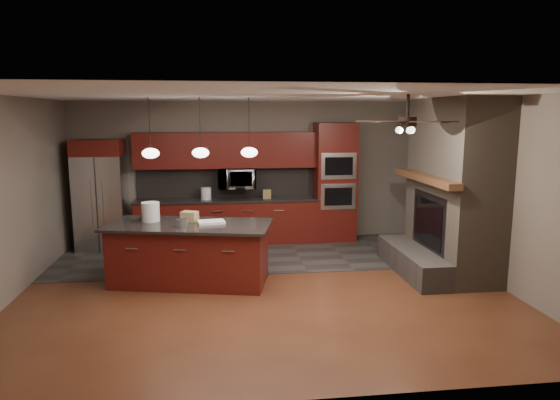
{
  "coord_description": "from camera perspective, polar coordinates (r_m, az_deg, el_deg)",
  "views": [
    {
      "loc": [
        -0.65,
        -7.06,
        2.54
      ],
      "look_at": [
        0.32,
        0.6,
        1.21
      ],
      "focal_mm": 32.0,
      "sensor_mm": 36.0,
      "label": 1
    }
  ],
  "objects": [
    {
      "name": "ground",
      "position": [
        7.53,
        -1.86,
        -9.98
      ],
      "size": [
        7.0,
        7.0,
        0.0
      ],
      "primitive_type": "plane",
      "color": "brown",
      "rests_on": "ground"
    },
    {
      "name": "ceiling",
      "position": [
        7.1,
        -1.98,
        11.84
      ],
      "size": [
        7.0,
        6.0,
        0.02
      ],
      "primitive_type": "cube",
      "color": "white",
      "rests_on": "back_wall"
    },
    {
      "name": "back_wall",
      "position": [
        10.15,
        -3.5,
        3.27
      ],
      "size": [
        7.0,
        0.02,
        2.8
      ],
      "primitive_type": "cube",
      "color": "slate",
      "rests_on": "ground"
    },
    {
      "name": "right_wall",
      "position": [
        8.27,
        23.01,
        1.04
      ],
      "size": [
        0.02,
        6.0,
        2.8
      ],
      "primitive_type": "cube",
      "color": "slate",
      "rests_on": "ground"
    },
    {
      "name": "left_wall",
      "position": [
        7.7,
        -28.84,
        0.01
      ],
      "size": [
        0.02,
        6.0,
        2.8
      ],
      "primitive_type": "cube",
      "color": "slate",
      "rests_on": "ground"
    },
    {
      "name": "slate_tile_patch",
      "position": [
        9.24,
        -2.91,
        -6.2
      ],
      "size": [
        7.0,
        2.4,
        0.01
      ],
      "primitive_type": "cube",
      "color": "#383532",
      "rests_on": "ground"
    },
    {
      "name": "fireplace_column",
      "position": [
        8.42,
        18.88,
        0.72
      ],
      "size": [
        1.3,
        2.1,
        2.8
      ],
      "color": "brown",
      "rests_on": "ground"
    },
    {
      "name": "back_cabinetry",
      "position": [
        9.94,
        -6.1,
        0.15
      ],
      "size": [
        3.59,
        0.64,
        2.2
      ],
      "color": "#5C1111",
      "rests_on": "ground"
    },
    {
      "name": "oven_tower",
      "position": [
        10.12,
        6.29,
        2.02
      ],
      "size": [
        0.8,
        0.63,
        2.38
      ],
      "color": "#5C1111",
      "rests_on": "ground"
    },
    {
      "name": "microwave",
      "position": [
        9.9,
        -4.98,
        2.5
      ],
      "size": [
        0.73,
        0.41,
        0.5
      ],
      "primitive_type": "imported",
      "color": "silver",
      "rests_on": "back_cabinetry"
    },
    {
      "name": "refrigerator",
      "position": [
        10.04,
        -19.81,
        0.57
      ],
      "size": [
        0.89,
        0.75,
        2.08
      ],
      "color": "silver",
      "rests_on": "ground"
    },
    {
      "name": "kitchen_island",
      "position": [
        7.73,
        -10.28,
        -5.99
      ],
      "size": [
        2.62,
        1.62,
        0.92
      ],
      "rotation": [
        0.0,
        0.0,
        -0.22
      ],
      "color": "#5C1111",
      "rests_on": "ground"
    },
    {
      "name": "white_bucket",
      "position": [
        7.9,
        -14.57,
        -1.32
      ],
      "size": [
        0.38,
        0.38,
        0.3
      ],
      "primitive_type": "cylinder",
      "rotation": [
        0.0,
        0.0,
        -0.56
      ],
      "color": "white",
      "rests_on": "kitchen_island"
    },
    {
      "name": "paint_can",
      "position": [
        7.41,
        -11.16,
        -2.61
      ],
      "size": [
        0.21,
        0.21,
        0.12
      ],
      "primitive_type": "cylinder",
      "rotation": [
        0.0,
        0.0,
        -0.21
      ],
      "color": "#A7A7AC",
      "rests_on": "kitchen_island"
    },
    {
      "name": "paint_tray",
      "position": [
        7.59,
        -7.86,
        -2.52
      ],
      "size": [
        0.43,
        0.33,
        0.04
      ],
      "primitive_type": "cube",
      "rotation": [
        0.0,
        0.0,
        0.15
      ],
      "color": "white",
      "rests_on": "kitchen_island"
    },
    {
      "name": "cardboard_box",
      "position": [
        7.79,
        -10.29,
        -1.85
      ],
      "size": [
        0.29,
        0.25,
        0.15
      ],
      "primitive_type": "cube",
      "rotation": [
        0.0,
        0.0,
        -0.4
      ],
      "color": "tan",
      "rests_on": "kitchen_island"
    },
    {
      "name": "counter_bucket",
      "position": [
        9.88,
        -8.44,
        0.76
      ],
      "size": [
        0.24,
        0.24,
        0.23
      ],
      "primitive_type": "cylinder",
      "rotation": [
        0.0,
        0.0,
        -0.21
      ],
      "color": "white",
      "rests_on": "back_cabinetry"
    },
    {
      "name": "counter_box",
      "position": [
        9.88,
        -1.5,
        0.69
      ],
      "size": [
        0.17,
        0.13,
        0.18
      ],
      "primitive_type": "cube",
      "rotation": [
        0.0,
        0.0,
        -0.07
      ],
      "color": "olive",
      "rests_on": "back_cabinetry"
    },
    {
      "name": "pendant_left",
      "position": [
        7.85,
        -14.57,
        5.22
      ],
      "size": [
        0.26,
        0.26,
        0.92
      ],
      "color": "black",
      "rests_on": "ceiling"
    },
    {
      "name": "pendant_center",
      "position": [
        7.79,
        -9.07,
        5.38
      ],
      "size": [
        0.26,
        0.26,
        0.92
      ],
      "color": "black",
      "rests_on": "ceiling"
    },
    {
      "name": "pendant_right",
      "position": [
        7.8,
        -3.52,
        5.49
      ],
      "size": [
        0.26,
        0.26,
        0.92
      ],
      "color": "black",
      "rests_on": "ceiling"
    },
    {
      "name": "ceiling_fan",
      "position": [
        6.72,
        14.34,
        8.74
      ],
      "size": [
        1.27,
        1.33,
        0.41
      ],
      "color": "black",
      "rests_on": "ceiling"
    }
  ]
}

